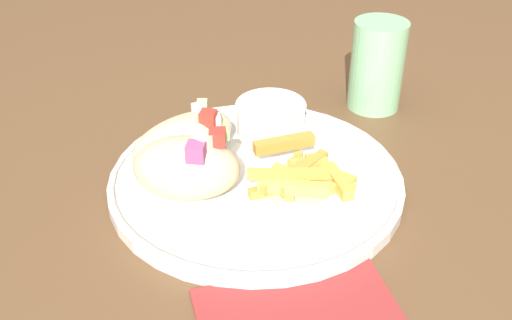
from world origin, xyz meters
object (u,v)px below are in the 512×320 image
Objects in this scene: plate at (256,179)px; water_glass at (377,69)px; sauce_ramekin at (271,117)px; pita_sandwich_far at (184,139)px; fries_pile at (303,174)px; pita_sandwich_near at (187,167)px.

plate is 2.69× the size of water_glass.
water_glass reaches higher than sauce_ramekin.
pita_sandwich_far reaches higher than fries_pile.
pita_sandwich_near is 0.31m from water_glass.
water_glass reaches higher than plate.
plate is 0.09m from pita_sandwich_far.
fries_pile is 1.39× the size of sauce_ramekin.
plate is at bearing -139.71° from water_glass.
pita_sandwich_near is 1.06× the size of water_glass.
plate is at bearing 154.22° from fries_pile.
water_glass is (0.15, 0.07, 0.02)m from sauce_ramekin.
sauce_ramekin is (0.10, 0.10, -0.01)m from pita_sandwich_near.
pita_sandwich_far is at bearing 148.23° from plate.
sauce_ramekin is 0.71× the size of water_glass.
sauce_ramekin is at bearing 59.34° from pita_sandwich_near.
fries_pile is at bearing -61.68° from pita_sandwich_far.
pita_sandwich_near is 0.15m from sauce_ramekin.
pita_sandwich_near is 1.07× the size of fries_pile.
sauce_ramekin is at bearing -154.26° from water_glass.
pita_sandwich_far is at bearing 150.49° from fries_pile.
sauce_ramekin is (-0.02, 0.11, 0.01)m from fries_pile.
sauce_ramekin reaches higher than fries_pile.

